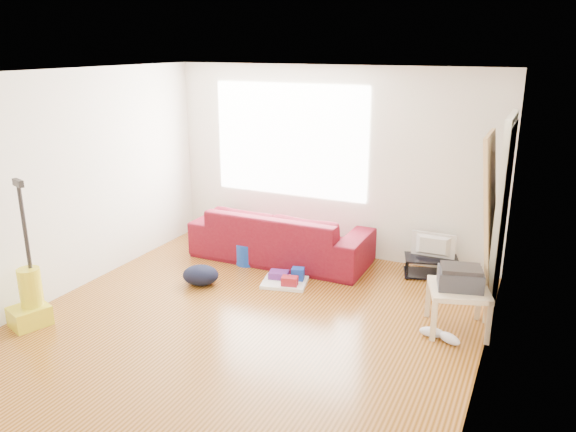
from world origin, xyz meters
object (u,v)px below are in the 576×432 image
at_px(tv_stand, 431,266).
at_px(side_table, 459,294).
at_px(vacuum, 30,299).
at_px(bucket, 247,264).
at_px(sofa, 281,259).
at_px(backpack, 201,284).
at_px(cleaning_tray, 286,279).

height_order(tv_stand, side_table, side_table).
bearing_deg(vacuum, bucket, 82.82).
relative_size(sofa, vacuum, 1.55).
relative_size(tv_stand, backpack, 1.66).
relative_size(bucket, cleaning_tray, 0.47).
bearing_deg(side_table, tv_stand, 111.90).
relative_size(tv_stand, side_table, 1.02).
bearing_deg(backpack, sofa, 47.61).
xyz_separation_m(side_table, backpack, (-2.94, -0.15, -0.38)).
xyz_separation_m(tv_stand, vacuum, (-3.44, -2.98, 0.15)).
height_order(tv_stand, cleaning_tray, tv_stand).
distance_m(side_table, bucket, 2.86).
xyz_separation_m(bucket, cleaning_tray, (0.74, -0.36, 0.06)).
bearing_deg(bucket, tv_stand, 15.27).
distance_m(sofa, cleaning_tray, 0.82).
height_order(sofa, bucket, sofa).
bearing_deg(backpack, bucket, 59.02).
xyz_separation_m(bucket, backpack, (-0.18, -0.80, 0.00)).
bearing_deg(vacuum, cleaning_tray, 65.61).
bearing_deg(tv_stand, side_table, -84.27).
bearing_deg(sofa, side_table, 157.75).
relative_size(bucket, backpack, 0.66).
bearing_deg(vacuum, sofa, 80.22).
bearing_deg(side_table, bucket, 166.76).
bearing_deg(tv_stand, cleaning_tray, -163.31).
bearing_deg(cleaning_tray, sofa, 120.10).
xyz_separation_m(sofa, vacuum, (-1.52, -2.71, 0.28)).
distance_m(tv_stand, backpack, 2.82).
bearing_deg(backpack, cleaning_tray, 7.27).
height_order(side_table, cleaning_tray, side_table).
relative_size(cleaning_tray, vacuum, 0.40).
bearing_deg(side_table, vacuum, -156.52).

